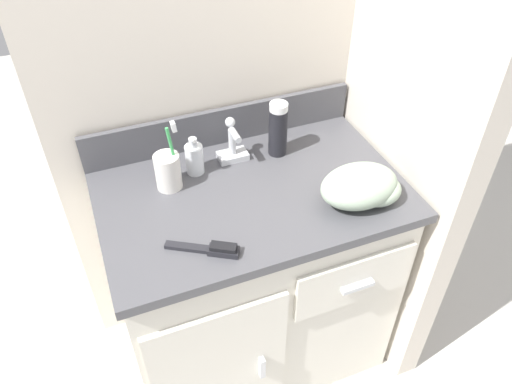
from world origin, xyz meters
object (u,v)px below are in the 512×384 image
Objects in this scene: shaving_cream_can at (278,129)px; hairbrush at (213,249)px; toothbrush_cup at (168,171)px; soap_dispenser at (194,158)px; hand_towel at (363,187)px.

hairbrush is (-0.31, -0.32, -0.08)m from shaving_cream_can.
toothbrush_cup reaches higher than soap_dispenser.
soap_dispenser reaches higher than hairbrush.
shaving_cream_can reaches higher than soap_dispenser.
hand_towel is at bearing 35.00° from hairbrush.
soap_dispenser is 0.48m from hand_towel.
hand_towel is (0.39, -0.29, -0.00)m from soap_dispenser.
shaving_cream_can is at bearing 76.71° from hairbrush.
shaving_cream_can is 0.99× the size of hairbrush.
toothbrush_cup is 1.19× the size of hairbrush.
hand_towel reaches higher than hairbrush.
soap_dispenser is at bearing 179.94° from shaving_cream_can.
hand_towel is (0.13, -0.29, -0.04)m from shaving_cream_can.
soap_dispenser reaches higher than hand_towel.
toothbrush_cup is 0.35m from shaving_cream_can.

